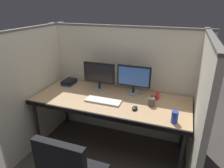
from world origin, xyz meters
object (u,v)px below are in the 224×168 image
(desk, at_px, (110,103))
(red_stapler, at_px, (157,96))
(book_stack, at_px, (69,82))
(soda_can, at_px, (175,117))
(keyboard_main, at_px, (103,101))
(monitor_left, at_px, (99,74))
(computer_mouse, at_px, (135,108))
(pen_cup, at_px, (151,102))
(monitor_right, at_px, (134,78))

(desk, bearing_deg, red_stapler, 24.54)
(book_stack, height_order, soda_can, soda_can)
(keyboard_main, relative_size, book_stack, 2.05)
(monitor_left, distance_m, keyboard_main, 0.43)
(monitor_left, relative_size, keyboard_main, 1.00)
(computer_mouse, height_order, pen_cup, pen_cup)
(computer_mouse, bearing_deg, desk, 157.87)
(desk, xyz_separation_m, monitor_right, (0.22, 0.27, 0.27))
(computer_mouse, bearing_deg, pen_cup, 43.90)
(computer_mouse, bearing_deg, keyboard_main, 172.78)
(computer_mouse, distance_m, book_stack, 1.15)
(desk, height_order, monitor_left, monitor_left)
(red_stapler, relative_size, book_stack, 0.71)
(monitor_left, bearing_deg, monitor_right, 3.46)
(monitor_right, bearing_deg, red_stapler, -4.54)
(monitor_right, distance_m, book_stack, 0.97)
(monitor_right, relative_size, red_stapler, 2.87)
(desk, height_order, keyboard_main, keyboard_main)
(keyboard_main, relative_size, computer_mouse, 4.48)
(monitor_left, relative_size, red_stapler, 2.87)
(monitor_right, bearing_deg, computer_mouse, -72.88)
(computer_mouse, distance_m, red_stapler, 0.42)
(monitor_left, distance_m, monitor_right, 0.47)
(desk, distance_m, pen_cup, 0.51)
(desk, distance_m, monitor_right, 0.43)
(computer_mouse, relative_size, soda_can, 0.79)
(monitor_left, height_order, pen_cup, monitor_left)
(desk, relative_size, book_stack, 9.04)
(monitor_right, bearing_deg, book_stack, -179.48)
(keyboard_main, bearing_deg, soda_can, -11.76)
(monitor_right, relative_size, keyboard_main, 1.00)
(monitor_left, bearing_deg, red_stapler, 0.27)
(desk, distance_m, monitor_left, 0.43)
(desk, height_order, red_stapler, red_stapler)
(monitor_left, height_order, soda_can, monitor_left)
(book_stack, bearing_deg, keyboard_main, -27.05)
(monitor_right, xyz_separation_m, keyboard_main, (-0.28, -0.35, -0.20))
(monitor_left, relative_size, book_stack, 2.05)
(keyboard_main, xyz_separation_m, book_stack, (-0.68, 0.35, 0.02))
(desk, distance_m, red_stapler, 0.58)
(keyboard_main, distance_m, soda_can, 0.85)
(computer_mouse, xyz_separation_m, soda_can, (0.43, -0.12, 0.04))
(desk, bearing_deg, soda_can, -18.70)
(book_stack, bearing_deg, desk, -19.28)
(desk, relative_size, monitor_right, 4.42)
(pen_cup, bearing_deg, monitor_right, 137.57)
(desk, bearing_deg, computer_mouse, -22.13)
(monitor_right, height_order, book_stack, monitor_right)
(monitor_right, relative_size, pen_cup, 2.94)
(monitor_left, xyz_separation_m, monitor_right, (0.47, 0.03, 0.00))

